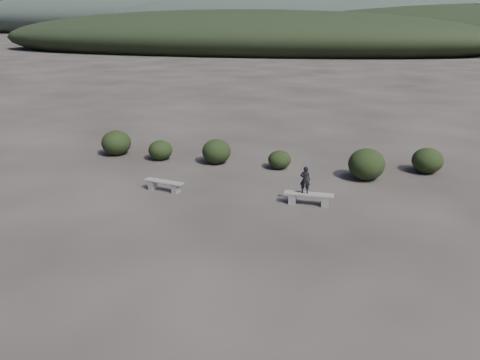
# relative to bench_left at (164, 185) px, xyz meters

# --- Properties ---
(ground) EXTENTS (1200.00, 1200.00, 0.00)m
(ground) POSITION_rel_bench_left_xyz_m (3.32, -4.51, -0.25)
(ground) COLOR black
(ground) RESTS_ON ground
(bench_left) EXTENTS (1.71, 0.62, 0.42)m
(bench_left) POSITION_rel_bench_left_xyz_m (0.00, 0.00, 0.00)
(bench_left) COLOR slate
(bench_left) RESTS_ON ground
(bench_right) EXTENTS (1.82, 0.41, 0.45)m
(bench_right) POSITION_rel_bench_left_xyz_m (5.80, -0.00, 0.02)
(bench_right) COLOR slate
(bench_right) RESTS_ON ground
(seated_person) EXTENTS (0.39, 0.27, 1.03)m
(seated_person) POSITION_rel_bench_left_xyz_m (5.64, -0.00, 0.72)
(seated_person) COLOR black
(seated_person) RESTS_ON bench_right
(shrub_a) EXTENTS (1.18, 1.18, 0.96)m
(shrub_a) POSITION_rel_bench_left_xyz_m (-1.97, 4.12, 0.23)
(shrub_a) COLOR black
(shrub_a) RESTS_ON ground
(shrub_b) EXTENTS (1.37, 1.37, 1.18)m
(shrub_b) POSITION_rel_bench_left_xyz_m (0.88, 4.24, 0.33)
(shrub_b) COLOR black
(shrub_b) RESTS_ON ground
(shrub_c) EXTENTS (1.06, 1.06, 0.85)m
(shrub_c) POSITION_rel_bench_left_xyz_m (3.95, 4.15, 0.17)
(shrub_c) COLOR black
(shrub_c) RESTS_ON ground
(shrub_d) EXTENTS (1.56, 1.56, 1.36)m
(shrub_d) POSITION_rel_bench_left_xyz_m (7.81, 3.58, 0.43)
(shrub_d) COLOR black
(shrub_d) RESTS_ON ground
(shrub_e) EXTENTS (1.36, 1.36, 1.14)m
(shrub_e) POSITION_rel_bench_left_xyz_m (10.45, 5.26, 0.31)
(shrub_e) COLOR black
(shrub_e) RESTS_ON ground
(shrub_f) EXTENTS (1.47, 1.47, 1.24)m
(shrub_f) POSITION_rel_bench_left_xyz_m (-4.50, 4.36, 0.37)
(shrub_f) COLOR black
(shrub_f) RESTS_ON ground
(mountain_ridges) EXTENTS (500.00, 400.00, 56.00)m
(mountain_ridges) POSITION_rel_bench_left_xyz_m (-4.16, 334.55, 10.58)
(mountain_ridges) COLOR black
(mountain_ridges) RESTS_ON ground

